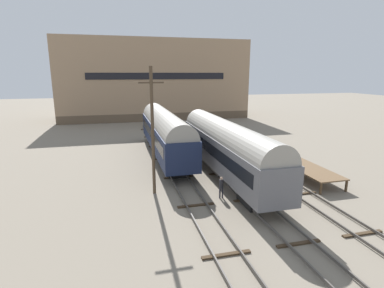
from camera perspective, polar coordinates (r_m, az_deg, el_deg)
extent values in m
plane|color=slate|center=(25.09, 8.17, -7.81)|extent=(200.00, 200.00, 0.00)
cube|color=#4C4742|center=(23.69, -2.86, -8.52)|extent=(0.08, 60.00, 0.16)
cube|color=#4C4742|center=(23.99, 0.54, -8.21)|extent=(0.08, 60.00, 0.16)
cube|color=#3D2D1E|center=(16.21, 6.56, -20.20)|extent=(2.60, 0.24, 0.10)
cube|color=#3D2D1E|center=(21.21, 0.73, -11.59)|extent=(2.60, 0.24, 0.10)
cube|color=#3D2D1E|center=(26.62, -2.62, -6.31)|extent=(2.60, 0.24, 0.10)
cube|color=#3D2D1E|center=(32.25, -4.78, -2.83)|extent=(2.60, 0.24, 0.10)
cube|color=#3D2D1E|center=(37.99, -6.28, -0.38)|extent=(2.60, 0.24, 0.10)
cube|color=#3D2D1E|center=(43.79, -7.39, 1.41)|extent=(2.60, 0.24, 0.10)
cube|color=#3D2D1E|center=(49.65, -8.24, 2.79)|extent=(2.60, 0.24, 0.10)
cube|color=#4C4742|center=(24.77, 6.63, -7.60)|extent=(0.08, 60.00, 0.16)
cube|color=#4C4742|center=(25.30, 9.70, -7.26)|extent=(0.08, 60.00, 0.16)
cube|color=#3D2D1E|center=(17.92, 19.62, -17.43)|extent=(2.60, 0.24, 0.10)
cube|color=#3D2D1E|center=(22.54, 11.09, -10.30)|extent=(2.60, 0.24, 0.10)
cube|color=#3D2D1E|center=(27.70, 5.82, -5.58)|extent=(2.60, 0.24, 0.10)
cube|color=#3D2D1E|center=(33.14, 2.28, -2.35)|extent=(2.60, 0.24, 0.10)
cube|color=#3D2D1E|center=(38.74, -0.23, -0.03)|extent=(2.60, 0.24, 0.10)
cube|color=#3D2D1E|center=(44.45, -2.10, 1.69)|extent=(2.60, 0.24, 0.10)
cube|color=#3D2D1E|center=(50.23, -3.54, 3.02)|extent=(2.60, 0.24, 0.10)
cube|color=#4C4742|center=(26.46, 15.08, -6.60)|extent=(0.08, 60.00, 0.16)
cube|color=#4C4742|center=(27.17, 17.74, -6.26)|extent=(0.08, 60.00, 0.16)
cube|color=#3D2D1E|center=(20.33, 29.69, -14.62)|extent=(2.60, 0.24, 0.10)
cube|color=#3D2D1E|center=(24.50, 19.98, -8.91)|extent=(2.60, 0.24, 0.10)
cube|color=#3D2D1E|center=(29.32, 13.46, -4.82)|extent=(2.60, 0.24, 0.10)
cube|color=#3D2D1E|center=(34.50, 8.88, -1.87)|extent=(2.60, 0.24, 0.10)
cube|color=#3D2D1E|center=(39.92, 5.53, 0.30)|extent=(2.60, 0.24, 0.10)
cube|color=#3D2D1E|center=(45.48, 3.00, 1.95)|extent=(2.60, 0.24, 0.10)
cube|color=#3D2D1E|center=(51.14, 1.01, 3.23)|extent=(2.60, 0.24, 0.10)
cube|color=black|center=(39.09, -6.56, 0.68)|extent=(1.80, 2.40, 1.00)
cube|color=black|center=(27.40, -3.05, -4.75)|extent=(1.80, 2.40, 1.00)
cube|color=#192342|center=(32.78, -5.18, 1.53)|extent=(2.99, 18.86, 2.65)
cube|color=black|center=(32.71, -5.19, 2.07)|extent=(3.03, 17.35, 0.95)
cylinder|color=gray|center=(32.54, -5.23, 3.81)|extent=(2.84, 18.48, 2.84)
cube|color=black|center=(32.42, 2.61, -1.88)|extent=(1.80, 2.40, 1.00)
cube|color=black|center=(21.78, 11.94, -9.91)|extent=(1.80, 2.40, 1.00)
cube|color=slate|center=(26.44, 6.43, -1.40)|extent=(2.88, 18.56, 2.62)
cube|color=black|center=(26.36, 6.45, -0.74)|extent=(2.92, 17.07, 0.94)
cylinder|color=gray|center=(26.14, 6.50, 1.38)|extent=(2.74, 18.19, 2.74)
cube|color=brown|center=(30.57, 17.64, -2.53)|extent=(2.59, 13.58, 0.10)
cylinder|color=brown|center=(24.93, 23.32, -7.82)|extent=(0.20, 0.20, 0.92)
cylinder|color=brown|center=(26.35, 27.32, -7.11)|extent=(0.20, 0.20, 0.92)
cylinder|color=brown|center=(35.81, 10.48, -0.69)|extent=(0.20, 0.20, 0.92)
cylinder|color=brown|center=(36.81, 13.73, -0.47)|extent=(0.20, 0.20, 0.92)
cylinder|color=brown|center=(30.13, 15.72, -3.64)|extent=(0.20, 0.20, 0.92)
cylinder|color=brown|center=(31.31, 19.37, -3.26)|extent=(0.20, 0.20, 0.92)
cube|color=brown|center=(32.72, 14.57, -0.44)|extent=(1.40, 0.40, 0.06)
cube|color=brown|center=(32.81, 14.45, 0.06)|extent=(1.40, 0.06, 0.45)
cube|color=black|center=(32.50, 13.62, -0.90)|extent=(0.06, 0.40, 0.40)
cube|color=black|center=(33.06, 15.45, -0.77)|extent=(0.06, 0.40, 0.40)
cylinder|color=#282833|center=(22.40, 5.33, -9.30)|extent=(0.12, 0.12, 0.78)
cylinder|color=#282833|center=(22.46, 5.82, -9.25)|extent=(0.12, 0.12, 0.78)
cylinder|color=#232328|center=(22.17, 5.61, -7.57)|extent=(0.32, 0.32, 0.65)
sphere|color=tan|center=(22.02, 5.64, -6.52)|extent=(0.21, 0.21, 0.21)
cylinder|color=#473828|center=(22.17, -7.50, 2.17)|extent=(0.24, 0.24, 9.49)
cube|color=#473828|center=(21.77, -7.79, 11.52)|extent=(1.80, 0.12, 0.12)
cube|color=brown|center=(63.26, -6.98, 5.74)|extent=(36.86, 10.57, 1.55)
cube|color=#9E7F60|center=(62.73, -7.19, 12.76)|extent=(36.86, 10.57, 13.92)
cube|color=black|center=(57.44, -6.50, 12.74)|extent=(25.80, 0.10, 1.20)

